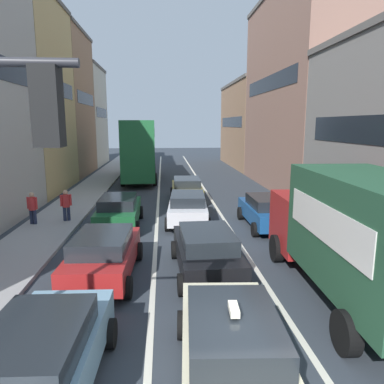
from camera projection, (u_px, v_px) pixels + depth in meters
The scene contains 17 objects.
sidewalk_left at pixel (85, 194), 24.90m from camera, with size 2.60×64.00×0.14m, color #9C9C9C.
lane_stripe_left at pixel (159, 194), 25.30m from camera, with size 0.16×60.00×0.01m, color silver.
lane_stripe_right at pixel (207, 193), 25.56m from camera, with size 0.16×60.00×0.01m, color silver.
building_row_left at pixel (5, 98), 24.72m from camera, with size 7.20×43.90×13.52m.
building_row_right at pixel (312, 112), 27.48m from camera, with size 7.20×43.90×14.28m.
removalist_box_truck at pixel (354, 231), 9.66m from camera, with size 2.91×7.77×3.58m.
taxi_centre_lane_front at pixel (232, 346), 6.63m from camera, with size 2.27×4.40×1.66m.
sedan_left_lane_front at pixel (39, 359), 6.24m from camera, with size 2.19×4.36×1.49m.
sedan_centre_lane_second at pixel (206, 250), 11.64m from camera, with size 2.19×4.36×1.49m.
wagon_left_lane_second at pixel (104, 254), 11.33m from camera, with size 2.21×4.37×1.49m.
hatchback_centre_lane_third at pixel (188, 207), 17.74m from camera, with size 2.29×4.41×1.49m.
sedan_left_lane_third at pixel (119, 210), 17.05m from camera, with size 2.07×4.31×1.49m.
coupe_centre_lane_fourth at pixel (187, 189), 22.74m from camera, with size 2.13×4.34×1.49m.
sedan_right_lane_behind_truck at pixel (267, 211), 16.98m from camera, with size 2.07×4.31×1.49m.
bus_mid_queue_primary at pixel (139, 147), 31.09m from camera, with size 3.09×10.58×5.06m.
pedestrian_near_kerb at pixel (32, 207), 17.04m from camera, with size 0.52×0.34×1.66m.
pedestrian_far_sidewalk at pixel (66, 204), 17.64m from camera, with size 0.51×0.34×1.66m.
Camera 1 is at (-1.34, -4.95, 4.77)m, focal length 34.02 mm.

